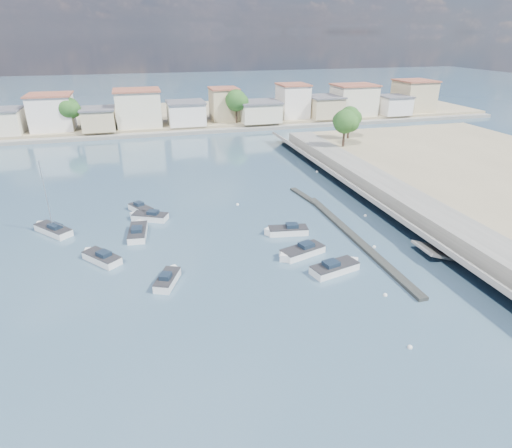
{
  "coord_description": "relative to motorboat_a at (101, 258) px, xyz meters",
  "views": [
    {
      "loc": [
        -15.85,
        -29.58,
        21.83
      ],
      "look_at": [
        -3.68,
        14.16,
        1.4
      ],
      "focal_mm": 30.0,
      "sensor_mm": 36.0,
      "label": 1
    }
  ],
  "objects": [
    {
      "name": "motorboat_g",
      "position": [
        4.58,
        12.42,
        0.0
      ],
      "size": [
        3.31,
        4.24,
        1.48
      ],
      "color": "white",
      "rests_on": "ground"
    },
    {
      "name": "motorboat_d",
      "position": [
        20.52,
        -4.47,
        -0.0
      ],
      "size": [
        5.46,
        3.35,
        1.48
      ],
      "color": "white",
      "rests_on": "ground"
    },
    {
      "name": "mooring_buoys",
      "position": [
        26.89,
        -0.26,
        -0.33
      ],
      "size": [
        16.98,
        43.61,
        0.4
      ],
      "color": "white",
      "rests_on": "ground"
    },
    {
      "name": "shore_trees",
      "position": [
        29.32,
        55.63,
        5.84
      ],
      "size": [
        74.56,
        38.32,
        7.92
      ],
      "color": "#38281E",
      "rests_on": "ground"
    },
    {
      "name": "seawall_walkway",
      "position": [
        39.48,
        0.52,
        0.52
      ],
      "size": [
        5.0,
        90.0,
        1.8
      ],
      "primitive_type": "cube",
      "color": "slate",
      "rests_on": "ground"
    },
    {
      "name": "far_shore_land",
      "position": [
        20.98,
        79.52,
        0.32
      ],
      "size": [
        160.0,
        40.0,
        1.4
      ],
      "primitive_type": "cube",
      "color": "gray",
      "rests_on": "ground"
    },
    {
      "name": "ground",
      "position": [
        20.98,
        27.52,
        -0.38
      ],
      "size": [
        400.0,
        400.0,
        0.0
      ],
      "primitive_type": "plane",
      "color": "#2B4957",
      "rests_on": "ground"
    },
    {
      "name": "motorboat_e",
      "position": [
        3.92,
        5.45,
        -0.0
      ],
      "size": [
        2.45,
        5.52,
        1.48
      ],
      "color": "white",
      "rests_on": "ground"
    },
    {
      "name": "motorboat_c",
      "position": [
        20.79,
        1.0,
        0.0
      ],
      "size": [
        5.21,
        2.47,
        1.48
      ],
      "color": "white",
      "rests_on": "ground"
    },
    {
      "name": "motorboat_h",
      "position": [
        22.81,
        -8.52,
        -0.0
      ],
      "size": [
        5.57,
        3.06,
        1.48
      ],
      "color": "white",
      "rests_on": "ground"
    },
    {
      "name": "motorboat_f",
      "position": [
        5.31,
        9.68,
        -0.0
      ],
      "size": [
        4.8,
        3.51,
        1.48
      ],
      "color": "white",
      "rests_on": "ground"
    },
    {
      "name": "sailboat",
      "position": [
        -5.9,
        8.78,
        0.04
      ],
      "size": [
        4.77,
        5.16,
        9.0
      ],
      "color": "white",
      "rests_on": "ground"
    },
    {
      "name": "motorboat_b",
      "position": [
        6.42,
        -6.19,
        -0.0
      ],
      "size": [
        2.92,
        4.19,
        1.48
      ],
      "color": "white",
      "rests_on": "ground"
    },
    {
      "name": "far_shore_quay",
      "position": [
        20.98,
        58.52,
        0.02
      ],
      "size": [
        160.0,
        2.5,
        0.8
      ],
      "primitive_type": "cube",
      "color": "slate",
      "rests_on": "ground"
    },
    {
      "name": "far_town",
      "position": [
        31.69,
        64.44,
        4.56
      ],
      "size": [
        113.01,
        12.8,
        8.35
      ],
      "color": "beige",
      "rests_on": "far_shore_land"
    },
    {
      "name": "motorboat_a",
      "position": [
        0.0,
        0.0,
        0.0
      ],
      "size": [
        4.17,
        4.56,
        1.48
      ],
      "color": "white",
      "rests_on": "ground"
    },
    {
      "name": "breakwater",
      "position": [
        27.88,
        0.2,
        -0.21
      ],
      "size": [
        2.0,
        31.02,
        0.35
      ],
      "color": "black",
      "rests_on": "ground"
    }
  ]
}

